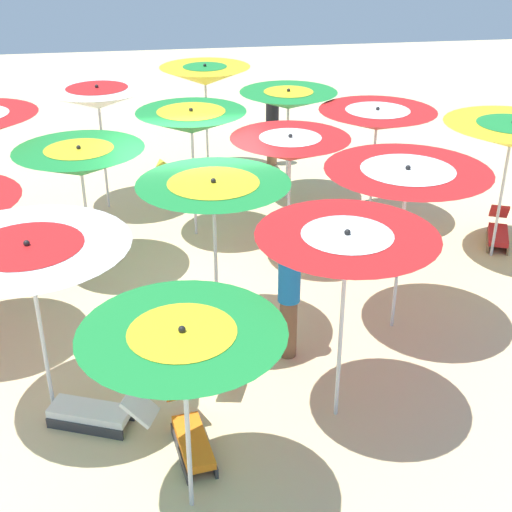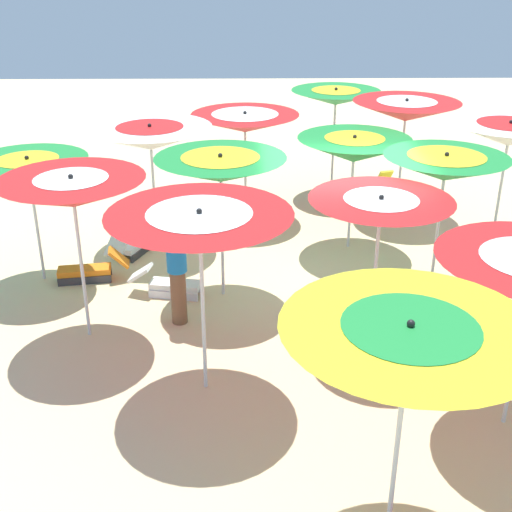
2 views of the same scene
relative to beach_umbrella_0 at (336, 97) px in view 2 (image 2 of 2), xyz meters
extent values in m
cube|color=beige|center=(-4.90, 0.51, -2.24)|extent=(39.16, 39.16, 0.04)
cylinder|color=silver|center=(0.00, 0.00, -1.11)|extent=(0.05, 0.05, 2.21)
cone|color=#1E8C38|center=(0.00, 0.00, -0.01)|extent=(1.99, 1.99, 0.32)
cone|color=yellow|center=(0.00, 0.00, 0.07)|extent=(1.09, 1.09, 0.18)
sphere|color=black|center=(0.00, 0.00, 0.19)|extent=(0.07, 0.07, 0.07)
cylinder|color=silver|center=(-1.45, 2.02, -1.22)|extent=(0.05, 0.05, 2.00)
cone|color=red|center=(-1.45, 2.02, -0.22)|extent=(2.21, 2.21, 0.37)
cone|color=white|center=(-1.45, 2.02, -0.14)|extent=(1.36, 1.36, 0.23)
sphere|color=black|center=(-1.45, 2.02, 0.00)|extent=(0.07, 0.07, 0.07)
cylinder|color=silver|center=(-2.85, 3.76, -1.18)|extent=(0.05, 0.05, 2.07)
cone|color=white|center=(-2.85, 3.76, -0.15)|extent=(2.29, 2.29, 0.43)
cone|color=red|center=(-2.85, 3.76, -0.04)|extent=(1.24, 1.24, 0.23)
sphere|color=black|center=(-2.85, 3.76, 0.10)|extent=(0.07, 0.07, 0.07)
cylinder|color=silver|center=(-4.43, 5.54, -1.22)|extent=(0.05, 0.05, 1.99)
cone|color=#1E8C38|center=(-4.43, 5.54, -0.22)|extent=(1.95, 1.95, 0.32)
cone|color=yellow|center=(-4.43, 5.54, -0.14)|extent=(1.01, 1.01, 0.17)
sphere|color=black|center=(-4.43, 5.54, -0.03)|extent=(0.07, 0.07, 0.07)
cylinder|color=silver|center=(-1.32, -1.28, -1.12)|extent=(0.05, 0.05, 2.20)
cone|color=red|center=(-1.32, -1.28, -0.02)|extent=(2.20, 2.20, 0.41)
cone|color=white|center=(-1.32, -1.28, 0.08)|extent=(1.23, 1.23, 0.23)
sphere|color=black|center=(-1.32, -1.28, 0.22)|extent=(0.07, 0.07, 0.07)
cylinder|color=silver|center=(-3.15, 0.04, -1.26)|extent=(0.05, 0.05, 1.92)
cone|color=#1E8C38|center=(-3.15, 0.04, -0.30)|extent=(2.07, 2.07, 0.45)
cone|color=yellow|center=(-3.15, 0.04, -0.19)|extent=(1.09, 1.09, 0.24)
sphere|color=black|center=(-3.15, 0.04, -0.05)|extent=(0.07, 0.07, 0.07)
cylinder|color=silver|center=(-5.05, 2.39, -1.14)|extent=(0.05, 0.05, 2.16)
cone|color=#1E8C38|center=(-5.05, 2.39, -0.06)|extent=(2.04, 2.04, 0.40)
cone|color=yellow|center=(-5.05, 2.39, 0.03)|extent=(1.21, 1.21, 0.24)
sphere|color=black|center=(-5.05, 2.39, 0.17)|extent=(0.07, 0.07, 0.07)
cylinder|color=silver|center=(-6.30, 4.36, -1.10)|extent=(0.05, 0.05, 2.24)
cone|color=red|center=(-6.30, 4.36, 0.02)|extent=(2.02, 2.02, 0.41)
cone|color=white|center=(-6.30, 4.36, 0.13)|extent=(1.01, 1.01, 0.20)
sphere|color=black|center=(-6.30, 4.36, 0.26)|extent=(0.07, 0.07, 0.07)
cylinder|color=silver|center=(-3.34, -2.68, -1.10)|extent=(0.05, 0.05, 2.24)
cone|color=white|center=(-3.34, -2.68, 0.02)|extent=(2.07, 2.07, 0.40)
cone|color=red|center=(-3.34, -2.68, 0.12)|extent=(1.18, 1.18, 0.23)
sphere|color=black|center=(-3.34, -2.68, 0.25)|extent=(0.07, 0.07, 0.07)
cylinder|color=silver|center=(-5.01, -1.09, -1.14)|extent=(0.05, 0.05, 2.16)
cone|color=#1E8C38|center=(-5.01, -1.09, -0.06)|extent=(1.94, 1.94, 0.40)
cone|color=yellow|center=(-5.01, -1.09, 0.02)|extent=(1.20, 1.20, 0.24)
sphere|color=black|center=(-5.01, -1.09, 0.16)|extent=(0.07, 0.07, 0.07)
cylinder|color=silver|center=(-6.52, 0.19, -1.21)|extent=(0.05, 0.05, 2.01)
cone|color=red|center=(-6.52, 0.19, -0.21)|extent=(1.97, 1.97, 0.40)
cone|color=white|center=(-6.52, 0.19, -0.11)|extent=(1.02, 1.02, 0.20)
sphere|color=black|center=(-6.52, 0.19, 0.02)|extent=(0.07, 0.07, 0.07)
cylinder|color=silver|center=(-7.63, 2.55, -1.09)|extent=(0.05, 0.05, 2.25)
cone|color=red|center=(-7.63, 2.55, 0.03)|extent=(2.24, 2.24, 0.40)
cone|color=white|center=(-7.63, 2.55, 0.13)|extent=(1.26, 1.26, 0.23)
sphere|color=black|center=(-7.63, 2.55, 0.26)|extent=(0.07, 0.07, 0.07)
cylinder|color=silver|center=(-10.12, 0.62, -1.12)|extent=(0.05, 0.05, 2.20)
cone|color=yellow|center=(-10.12, 0.62, -0.02)|extent=(2.24, 2.24, 0.39)
cone|color=#1E8C38|center=(-10.12, 0.62, 0.08)|extent=(1.18, 1.18, 0.21)
sphere|color=black|center=(-10.12, 0.62, 0.21)|extent=(0.07, 0.07, 0.07)
cube|color=silver|center=(-4.92, 3.16, -2.15)|extent=(0.18, 0.82, 0.14)
cube|color=silver|center=(-5.23, 3.21, -2.15)|extent=(0.18, 0.82, 0.14)
cube|color=white|center=(-5.08, 3.19, -2.03)|extent=(0.46, 0.87, 0.10)
cube|color=white|center=(-4.97, 3.77, -1.86)|extent=(0.38, 0.43, 0.29)
cube|color=#333338|center=(-3.26, 4.25, -2.15)|extent=(0.92, 0.41, 0.14)
cube|color=#333338|center=(-3.39, 3.93, -2.15)|extent=(0.92, 0.41, 0.14)
cube|color=white|center=(-3.32, 4.09, -2.03)|extent=(1.04, 0.70, 0.10)
cube|color=white|center=(-3.93, 4.34, -1.84)|extent=(0.47, 0.47, 0.32)
cube|color=#333338|center=(-4.67, 4.79, -2.15)|extent=(0.17, 0.89, 0.14)
cube|color=#333338|center=(-4.35, 4.84, -2.15)|extent=(0.17, 0.89, 0.14)
cube|color=orange|center=(-4.51, 4.81, -2.03)|extent=(0.45, 0.94, 0.10)
cube|color=orange|center=(-4.42, 4.22, -1.83)|extent=(0.36, 0.39, 0.34)
cube|color=olive|center=(-0.65, -1.51, -2.15)|extent=(0.90, 0.28, 0.14)
cube|color=olive|center=(-0.74, -1.20, -2.15)|extent=(0.90, 0.28, 0.14)
cube|color=yellow|center=(-0.70, -1.36, -2.03)|extent=(0.97, 0.56, 0.10)
cube|color=yellow|center=(-0.14, -1.21, -1.81)|extent=(0.35, 0.38, 0.37)
cylinder|color=brown|center=(-5.95, 3.04, -1.78)|extent=(0.24, 0.24, 0.88)
cylinder|color=#1972BF|center=(-5.95, 3.04, -0.95)|extent=(0.30, 0.30, 0.77)
sphere|color=brown|center=(-5.95, 3.04, -0.45)|extent=(0.24, 0.24, 0.24)
sphere|color=red|center=(-0.62, 2.16, -2.07)|extent=(0.29, 0.29, 0.29)
camera|label=1|loc=(-4.27, 10.96, 3.49)|focal=49.35mm
camera|label=2|loc=(-14.94, 1.99, 3.10)|focal=47.02mm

